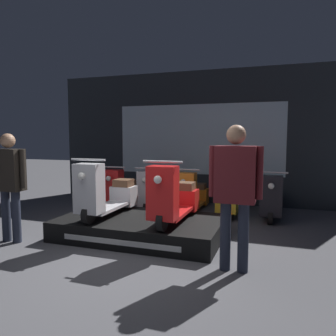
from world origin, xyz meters
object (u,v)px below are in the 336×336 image
Objects in this scene: scooter_display_left at (106,194)px; person_right_browsing at (235,184)px; scooter_backrow_0 at (123,191)px; scooter_backrow_2 at (192,195)px; scooter_backrow_3 at (230,197)px; person_left_browsing at (9,178)px; scooter_backrow_4 at (272,200)px; scooter_backrow_1 at (156,193)px; scooter_display_right at (174,198)px.

scooter_display_left is 2.36m from person_right_browsing.
scooter_backrow_0 is at bearing 109.13° from scooter_display_left.
scooter_backrow_2 is 3.17m from person_right_browsing.
scooter_backrow_3 is at bearing 0.00° from scooter_backrow_2.
scooter_backrow_0 is 2.45m from scooter_backrow_3.
person_left_browsing is at bearing -136.21° from scooter_backrow_3.
scooter_display_left is 2.70m from scooter_backrow_3.
scooter_display_left is 1.00× the size of scooter_backrow_4.
scooter_backrow_0 is at bearing 180.00° from scooter_backrow_1.
scooter_backrow_0 is 0.89× the size of person_right_browsing.
scooter_backrow_0 is at bearing 132.65° from scooter_display_right.
scooter_backrow_2 is at bearing 180.00° from scooter_backrow_4.
scooter_backrow_2 is 3.59m from person_left_browsing.
person_left_browsing is 3.40m from person_right_browsing.
scooter_display_left is 1.17m from scooter_display_right.
person_right_browsing is at bearing -97.30° from scooter_backrow_4.
person_right_browsing is at bearing -65.80° from scooter_backrow_2.
scooter_display_right is at bearing -105.59° from scooter_backrow_3.
scooter_backrow_2 is (0.82, 0.00, 0.00)m from scooter_backrow_1.
scooter_backrow_0 is at bearing 79.97° from person_left_browsing.
scooter_display_right is at bearing 0.00° from scooter_display_left.
scooter_backrow_4 is 0.89× the size of person_right_browsing.
person_left_browsing is (-1.21, -0.79, 0.30)m from scooter_display_left.
scooter_backrow_1 is 0.89× the size of person_right_browsing.
scooter_backrow_4 is at bearing 55.82° from scooter_display_right.
scooter_display_left is 0.89× the size of person_right_browsing.
scooter_backrow_0 and scooter_backrow_2 have the same top height.
scooter_display_right is 1.00× the size of scooter_backrow_3.
scooter_backrow_3 is (1.74, 2.04, -0.31)m from scooter_display_left.
scooter_display_left reaches higher than scooter_backrow_3.
person_left_browsing reaches higher than scooter_backrow_1.
scooter_backrow_0 is 0.82m from scooter_backrow_1.
scooter_backrow_0 is 1.00× the size of scooter_backrow_2.
scooter_display_right is 1.00× the size of scooter_backrow_2.
person_right_browsing is (-0.36, -2.83, 0.69)m from scooter_backrow_4.
scooter_backrow_1 is at bearing 180.00° from scooter_backrow_3.
scooter_backrow_1 is at bearing 126.44° from person_right_browsing.
scooter_display_right is at bearing -47.35° from scooter_backrow_0.
person_right_browsing reaches higher than scooter_backrow_4.
scooter_backrow_2 is 1.63m from scooter_backrow_4.
person_right_browsing is at bearing -44.23° from scooter_backrow_0.
scooter_backrow_4 is (2.56, 2.04, -0.31)m from scooter_display_left.
scooter_display_right reaches higher than scooter_backrow_2.
scooter_display_left is 1.00× the size of scooter_backrow_2.
scooter_backrow_2 is at bearing 52.97° from person_left_browsing.
scooter_display_left is at bearing -141.42° from scooter_backrow_4.
scooter_backrow_0 is (-0.71, 2.04, -0.31)m from scooter_display_left.
person_left_browsing is at bearing -146.94° from scooter_display_left.
scooter_backrow_1 is 2.45m from scooter_backrow_4.
scooter_backrow_2 is 1.00× the size of scooter_backrow_4.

